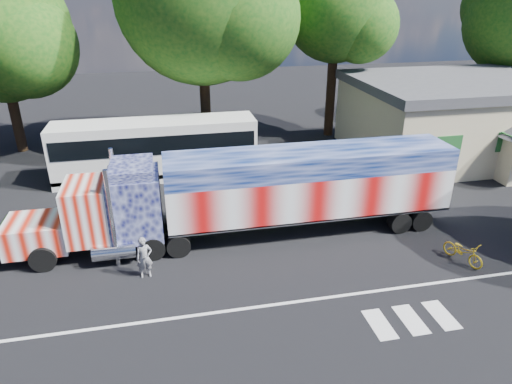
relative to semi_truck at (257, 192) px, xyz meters
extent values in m
plane|color=black|center=(0.13, -2.25, -2.24)|extent=(100.00, 100.00, 0.00)
cube|color=silver|center=(0.13, -5.25, -2.23)|extent=(30.00, 0.15, 0.01)
cube|color=silver|center=(2.93, -7.05, -2.23)|extent=(0.70, 1.60, 0.01)
cube|color=silver|center=(4.13, -7.05, -2.23)|extent=(0.70, 1.60, 0.01)
cube|color=silver|center=(5.33, -7.05, -2.23)|extent=(0.70, 1.60, 0.01)
cube|color=black|center=(-6.38, 0.00, -1.55)|extent=(8.90, 0.99, 0.30)
cube|color=#DC847B|center=(-9.54, 0.00, -1.05)|extent=(2.57, 2.18, 1.29)
cube|color=silver|center=(-10.88, 0.00, -1.05)|extent=(0.12, 1.88, 1.15)
cube|color=silver|center=(-11.07, 0.00, -1.70)|extent=(0.30, 2.47, 0.36)
cube|color=#DC847B|center=(-7.36, 0.00, -0.16)|extent=(1.78, 2.47, 2.47)
cube|color=black|center=(-8.20, 0.00, 0.28)|extent=(0.06, 2.08, 0.89)
cube|color=#4A4F82|center=(-5.39, 0.00, -0.06)|extent=(2.18, 2.47, 2.87)
cube|color=#4A4F82|center=(-5.39, 0.00, 1.57)|extent=(1.78, 2.37, 0.49)
cylinder|color=silver|center=(-6.28, 1.31, -0.06)|extent=(0.20, 0.20, 4.35)
cylinder|color=silver|center=(-6.28, -1.31, -0.06)|extent=(0.20, 0.20, 4.35)
cylinder|color=silver|center=(-6.38, 1.29, -1.60)|extent=(1.78, 0.65, 0.65)
cylinder|color=silver|center=(-6.38, -1.29, -1.60)|extent=(1.78, 0.65, 0.65)
cylinder|color=black|center=(-9.24, -1.09, -1.70)|extent=(1.09, 0.35, 1.09)
cylinder|color=black|center=(-9.24, 1.09, -1.70)|extent=(1.09, 0.35, 1.09)
cylinder|color=black|center=(-4.79, -1.04, -1.73)|extent=(1.03, 0.54, 1.03)
cylinder|color=black|center=(-4.79, 1.04, -1.73)|extent=(1.03, 0.54, 1.03)
cylinder|color=black|center=(-3.70, -1.04, -1.73)|extent=(1.03, 0.54, 1.03)
cylinder|color=black|center=(-3.70, 1.04, -1.73)|extent=(1.03, 0.54, 1.03)
cube|color=black|center=(2.53, 0.00, -1.30)|extent=(12.86, 1.09, 0.30)
cube|color=#DD7E7E|center=(2.53, 0.00, -0.16)|extent=(13.25, 2.57, 1.98)
cube|color=#405391|center=(2.53, 0.00, 1.32)|extent=(13.25, 2.57, 0.99)
cube|color=silver|center=(2.53, 0.00, -1.15)|extent=(13.25, 2.57, 0.12)
cube|color=silver|center=(9.17, 0.00, 0.33)|extent=(0.04, 2.47, 2.87)
cylinder|color=black|center=(6.78, -1.04, -1.73)|extent=(1.03, 0.54, 1.03)
cylinder|color=black|center=(6.78, 1.04, -1.73)|extent=(1.03, 0.54, 1.03)
cylinder|color=black|center=(7.87, -1.04, -1.73)|extent=(1.03, 0.54, 1.03)
cylinder|color=black|center=(7.87, 1.04, -1.73)|extent=(1.03, 0.54, 1.03)
cube|color=white|center=(-4.46, 8.47, -0.48)|extent=(12.05, 2.61, 3.51)
cube|color=black|center=(-4.46, 8.47, 0.17)|extent=(11.65, 2.67, 1.10)
cube|color=black|center=(-4.46, 8.47, -1.79)|extent=(12.05, 2.61, 0.25)
cube|color=black|center=(-10.49, 8.47, -0.33)|extent=(0.06, 2.31, 1.41)
cylinder|color=black|center=(-8.98, 7.21, -1.74)|extent=(1.00, 0.30, 1.00)
cylinder|color=black|center=(-8.98, 9.72, -1.74)|extent=(1.00, 0.30, 1.00)
cylinder|color=black|center=(-1.45, 7.21, -1.74)|extent=(1.00, 0.30, 1.00)
cylinder|color=black|center=(-1.45, 9.72, -1.74)|extent=(1.00, 0.30, 1.00)
cylinder|color=black|center=(-0.55, 7.21, -1.74)|extent=(1.00, 0.30, 1.00)
cylinder|color=black|center=(-0.55, 9.72, -1.74)|extent=(1.00, 0.30, 1.00)
cube|color=beige|center=(20.13, 8.75, 0.06)|extent=(22.00, 10.00, 4.60)
cube|color=#1E5926|center=(12.13, 3.71, 0.16)|extent=(1.60, 0.08, 1.20)
cube|color=#1E5926|center=(16.13, 3.71, 0.16)|extent=(1.60, 0.08, 1.20)
imported|color=slate|center=(-5.11, -2.39, -1.35)|extent=(0.69, 0.50, 1.78)
imported|color=gold|center=(8.15, -4.05, -1.74)|extent=(1.28, 2.02, 1.00)
cylinder|color=black|center=(-13.98, 15.44, 1.07)|extent=(0.70, 0.70, 6.62)
sphere|color=#295515|center=(-12.10, 14.03, 5.09)|extent=(6.58, 6.58, 6.58)
cylinder|color=black|center=(8.90, 14.63, 1.49)|extent=(0.70, 0.70, 7.46)
sphere|color=#295515|center=(8.90, 14.63, 7.09)|extent=(7.54, 7.54, 7.54)
sphere|color=#295515|center=(10.41, 13.50, 6.02)|extent=(5.28, 5.28, 5.28)
cylinder|color=black|center=(24.75, 14.94, 1.11)|extent=(0.70, 0.70, 6.70)
sphere|color=#295515|center=(23.41, 16.28, 7.10)|extent=(5.80, 5.80, 5.80)
cylinder|color=black|center=(-0.92, 12.90, 1.82)|extent=(0.70, 0.70, 8.12)
sphere|color=#295515|center=(1.26, 11.26, 6.75)|extent=(7.64, 7.64, 7.64)
camera|label=1|loc=(-3.91, -18.53, 8.59)|focal=32.00mm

